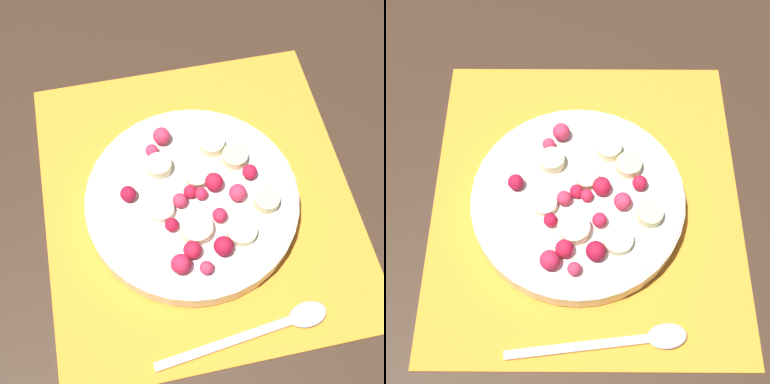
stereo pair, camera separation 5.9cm
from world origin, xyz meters
TOP-DOWN VIEW (x-y plane):
  - ground_plane at (0.00, 0.00)m, footprint 3.00×3.00m
  - placemat at (0.00, 0.00)m, footprint 0.39×0.36m
  - fruit_bowl at (0.01, -0.01)m, footprint 0.24×0.24m
  - spoon at (0.17, 0.05)m, footprint 0.04×0.19m

SIDE VIEW (x-z plane):
  - ground_plane at x=0.00m, z-range 0.00..0.00m
  - placemat at x=0.00m, z-range 0.00..0.01m
  - spoon at x=0.17m, z-range 0.01..0.01m
  - fruit_bowl at x=0.01m, z-range 0.00..0.05m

